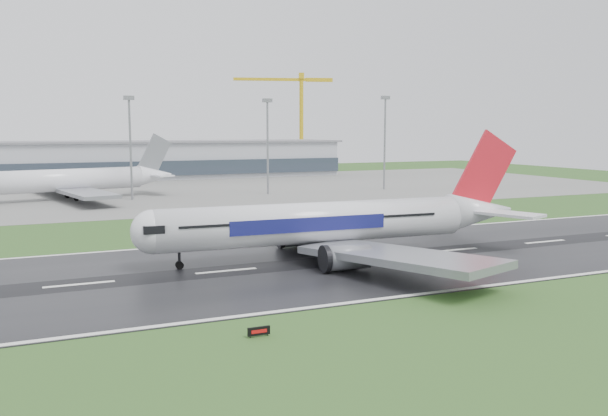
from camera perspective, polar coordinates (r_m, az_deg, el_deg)
name	(u,v)px	position (r m, az deg, el deg)	size (l,w,h in m)	color
ground	(79,285)	(87.24, -19.99, -6.68)	(520.00, 520.00, 0.00)	#274C1C
runway	(79,285)	(87.23, -19.99, -6.65)	(400.00, 45.00, 0.10)	black
apron	(55,195)	(210.77, -21.94, 1.15)	(400.00, 130.00, 0.08)	slate
terminal	(51,162)	(270.10, -22.32, 3.93)	(240.00, 36.00, 15.00)	#989BA3
main_airliner	(342,197)	(98.53, 3.55, 1.06)	(65.49, 62.37, 19.34)	silver
parked_airliner	(68,168)	(193.30, -20.90, 3.45)	(62.88, 58.54, 18.43)	white
tower_crane	(301,123)	(309.16, -0.24, 7.86)	(48.82, 2.66, 47.88)	gold
runway_sign	(259,332)	(62.29, -4.19, -11.30)	(2.30, 0.26, 1.04)	black
floodmast_3	(131,150)	(186.46, -15.68, 5.12)	(0.64, 0.64, 28.89)	gray
floodmast_4	(268,149)	(196.44, -3.37, 5.47)	(0.64, 0.64, 28.93)	gray
floodmast_5	(385,145)	(214.60, 7.44, 5.80)	(0.64, 0.64, 30.66)	gray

